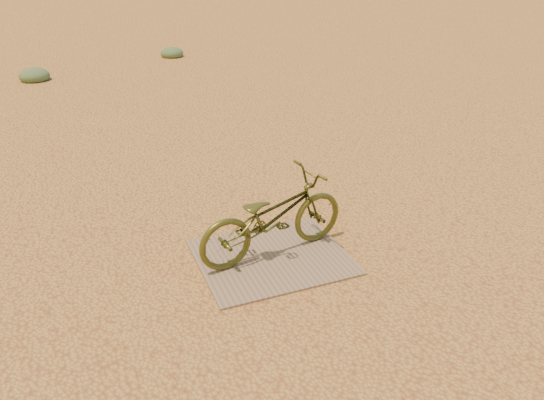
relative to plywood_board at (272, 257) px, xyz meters
name	(u,v)px	position (x,y,z in m)	size (l,w,h in m)	color
ground	(301,251)	(0.31, 0.00, -0.01)	(120.00, 120.00, 0.00)	#B98E47
plywood_board	(272,257)	(0.00, 0.00, 0.00)	(1.42, 1.21, 0.02)	#7F6954
bicycle	(273,216)	(0.03, 0.05, 0.42)	(0.54, 1.55, 0.82)	#464A1A
kale_a	(35,80)	(-2.14, 8.64, -0.01)	(0.64, 0.64, 0.35)	#57744A
kale_b	(172,57)	(1.22, 10.08, -0.01)	(0.59, 0.59, 0.32)	#57744A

